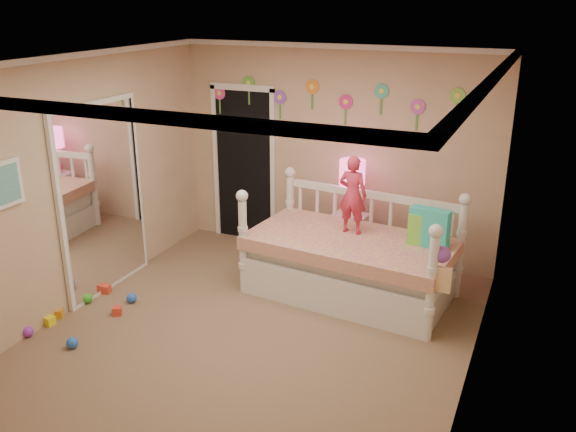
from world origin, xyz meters
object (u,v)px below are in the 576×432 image
at_px(daybed, 351,243).
at_px(table_lamp, 352,179).
at_px(nightstand, 350,240).
at_px(child, 353,195).

xyz_separation_m(daybed, table_lamp, (-0.24, 0.72, 0.50)).
xyz_separation_m(nightstand, table_lamp, (-0.00, 0.00, 0.77)).
height_order(child, nightstand, child).
bearing_deg(daybed, child, 113.44).
bearing_deg(table_lamp, child, -71.21).
relative_size(child, nightstand, 1.31).
xyz_separation_m(daybed, nightstand, (-0.24, 0.72, -0.27)).
distance_m(child, table_lamp, 0.60).
bearing_deg(nightstand, child, -65.13).
height_order(daybed, table_lamp, table_lamp).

